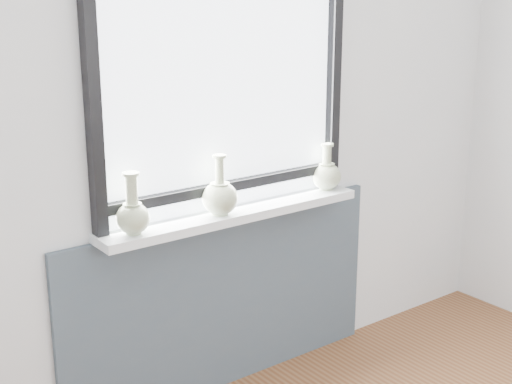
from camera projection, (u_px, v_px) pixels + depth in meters
back_wall at (221, 119)px, 3.16m from camera, size 3.60×0.02×2.60m
apron_panel at (227, 301)px, 3.38m from camera, size 1.70×0.03×0.86m
windowsill at (235, 214)px, 3.20m from camera, size 1.32×0.18×0.04m
window at (225, 88)px, 3.09m from camera, size 1.30×0.06×1.05m
vase_a at (133, 214)px, 2.86m from camera, size 0.14×0.14×0.26m
vase_b at (220, 196)px, 3.11m from camera, size 0.16×0.16×0.27m
vase_c at (326, 174)px, 3.50m from camera, size 0.14×0.14×0.23m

